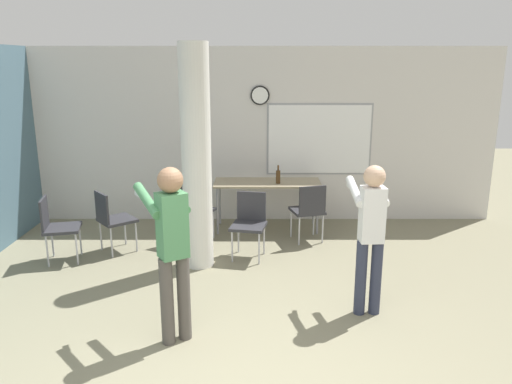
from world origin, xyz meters
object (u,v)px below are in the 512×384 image
object	(u,v)px
bottle_on_table	(277,176)
folding_table	(266,185)
person_playing_side	(369,228)
person_playing_front	(171,241)
chair_table_left	(192,208)
chair_table_front	(248,220)
chair_by_left_wall	(55,225)
chair_near_pillar	(111,217)
chair_table_right	(308,208)

from	to	relation	value
bottle_on_table	folding_table	bearing A→B (deg)	149.01
bottle_on_table	person_playing_side	xyz separation A→B (m)	(0.82, -2.61, 0.06)
person_playing_front	chair_table_left	bearing A→B (deg)	93.15
bottle_on_table	person_playing_front	distance (m)	3.34
chair_table_front	chair_by_left_wall	xyz separation A→B (m)	(-2.52, -0.18, 0.00)
chair_table_front	chair_by_left_wall	bearing A→B (deg)	-176.02
chair_table_front	person_playing_side	size ratio (longest dim) A/B	0.55
chair_near_pillar	chair_table_front	bearing A→B (deg)	-4.56
folding_table	person_playing_front	size ratio (longest dim) A/B	0.98
bottle_on_table	chair_by_left_wall	distance (m)	3.21
folding_table	chair_near_pillar	xyz separation A→B (m)	(-2.15, -0.99, -0.20)
chair_table_right	person_playing_front	xyz separation A→B (m)	(-1.53, -2.67, 0.48)
chair_near_pillar	chair_by_left_wall	size ratio (longest dim) A/B	1.00
person_playing_side	chair_by_left_wall	bearing A→B (deg)	159.72
folding_table	chair_near_pillar	world-z (taller)	chair_near_pillar
chair_by_left_wall	chair_table_front	bearing A→B (deg)	3.98
bottle_on_table	chair_by_left_wall	xyz separation A→B (m)	(-2.94, -1.22, -0.36)
folding_table	person_playing_side	world-z (taller)	person_playing_side
folding_table	chair_table_right	size ratio (longest dim) A/B	1.89
chair_by_left_wall	person_playing_front	xyz separation A→B (m)	(1.84, -1.92, 0.48)
chair_by_left_wall	chair_table_right	xyz separation A→B (m)	(3.37, 0.74, 0.00)
person_playing_side	chair_table_front	bearing A→B (deg)	128.54
folding_table	chair_table_left	xyz separation A→B (m)	(-1.09, -0.57, -0.20)
bottle_on_table	chair_table_right	size ratio (longest dim) A/B	0.33
chair_table_right	bottle_on_table	bearing A→B (deg)	131.99
chair_table_right	person_playing_side	world-z (taller)	person_playing_side
chair_table_front	chair_table_right	size ratio (longest dim) A/B	1.00
person_playing_side	person_playing_front	distance (m)	2.00
folding_table	person_playing_front	distance (m)	3.39
bottle_on_table	person_playing_side	size ratio (longest dim) A/B	0.18
chair_table_front	person_playing_front	bearing A→B (deg)	-107.86
chair_table_left	chair_near_pillar	world-z (taller)	same
chair_near_pillar	person_playing_side	world-z (taller)	person_playing_side
bottle_on_table	person_playing_front	world-z (taller)	person_playing_front
folding_table	bottle_on_table	bearing A→B (deg)	-30.99
bottle_on_table	chair_table_front	xyz separation A→B (m)	(-0.42, -1.05, -0.36)
chair_table_front	person_playing_side	bearing A→B (deg)	-51.46
chair_table_right	person_playing_front	distance (m)	3.11
person_playing_side	person_playing_front	size ratio (longest dim) A/B	0.94
chair_by_left_wall	person_playing_side	world-z (taller)	person_playing_side
folding_table	chair_table_right	xyz separation A→B (m)	(0.59, -0.58, -0.20)
chair_near_pillar	person_playing_side	distance (m)	3.60
chair_table_left	chair_by_left_wall	world-z (taller)	same
chair_table_right	folding_table	bearing A→B (deg)	135.83
chair_near_pillar	chair_by_left_wall	distance (m)	0.72
chair_table_left	person_playing_front	distance (m)	2.72
folding_table	chair_table_left	world-z (taller)	chair_table_left
chair_by_left_wall	bottle_on_table	bearing A→B (deg)	22.55
chair_near_pillar	person_playing_front	bearing A→B (deg)	-61.80
person_playing_side	chair_table_right	bearing A→B (deg)	100.45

